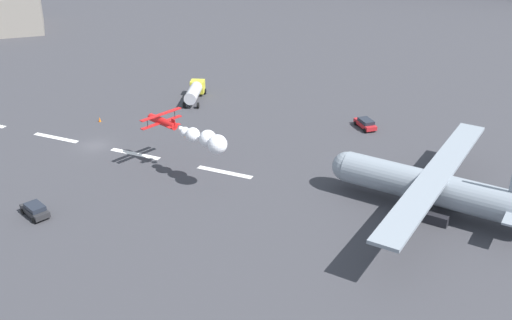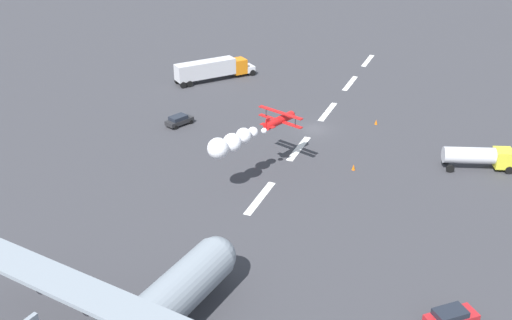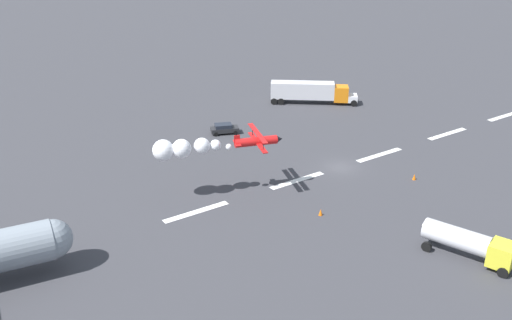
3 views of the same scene
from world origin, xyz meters
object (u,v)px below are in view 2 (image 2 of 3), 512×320
at_px(semi_truck_orange, 213,69).
at_px(traffic_cone_far, 354,167).
at_px(traffic_cone_near, 376,122).
at_px(followme_car_yellow, 179,120).
at_px(fuel_tanker_truck, 479,156).
at_px(stunt_biplane_red, 239,139).
at_px(airport_staff_sedan, 451,317).

xyz_separation_m(semi_truck_orange, traffic_cone_far, (24.25, 31.51, -1.76)).
bearing_deg(traffic_cone_near, traffic_cone_far, 1.36).
distance_m(followme_car_yellow, traffic_cone_far, 27.70).
bearing_deg(fuel_tanker_truck, stunt_biplane_red, -59.49).
xyz_separation_m(followme_car_yellow, traffic_cone_far, (4.23, 27.37, -0.44)).
distance_m(followme_car_yellow, airport_staff_sedan, 50.51).
xyz_separation_m(fuel_tanker_truck, traffic_cone_near, (-9.27, -14.83, -1.36)).
bearing_deg(semi_truck_orange, airport_staff_sedan, 43.26).
relative_size(followme_car_yellow, traffic_cone_far, 6.04).
bearing_deg(traffic_cone_far, fuel_tanker_truck, 113.39).
distance_m(semi_truck_orange, fuel_tanker_truck, 49.37).
bearing_deg(semi_truck_orange, fuel_tanker_truck, 68.61).
bearing_deg(traffic_cone_near, semi_truck_orange, -105.67).
bearing_deg(traffic_cone_far, followme_car_yellow, -98.78).
bearing_deg(airport_staff_sedan, followme_car_yellow, -124.50).
bearing_deg(traffic_cone_near, stunt_biplane_red, -24.67).
relative_size(followme_car_yellow, traffic_cone_near, 6.04).
relative_size(stunt_biplane_red, traffic_cone_near, 19.35).
distance_m(stunt_biplane_red, airport_staff_sedan, 30.58).
height_order(fuel_tanker_truck, followme_car_yellow, fuel_tanker_truck).
relative_size(semi_truck_orange, followme_car_yellow, 2.94).
bearing_deg(fuel_tanker_truck, airport_staff_sedan, -0.38).
relative_size(airport_staff_sedan, traffic_cone_far, 6.06).
bearing_deg(traffic_cone_near, followme_car_yellow, -67.31).
distance_m(semi_truck_orange, traffic_cone_near, 32.39).
height_order(stunt_biplane_red, fuel_tanker_truck, stunt_biplane_red).
relative_size(stunt_biplane_red, airport_staff_sedan, 3.19).
height_order(fuel_tanker_truck, traffic_cone_near, fuel_tanker_truck).
bearing_deg(stunt_biplane_red, followme_car_yellow, -130.55).
bearing_deg(stunt_biplane_red, semi_truck_orange, -149.35).
height_order(stunt_biplane_red, followme_car_yellow, stunt_biplane_red).
bearing_deg(stunt_biplane_red, traffic_cone_near, 155.33).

